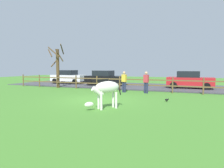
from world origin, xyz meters
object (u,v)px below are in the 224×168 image
Objects in this scene: visitor_right_of_tree at (124,81)px; visitor_left_of_tree at (146,81)px; parked_car_white at (68,77)px; zebra at (106,89)px; parked_car_red at (190,80)px; bare_tree at (57,66)px; parked_car_black at (104,78)px; crow_on_grass at (167,100)px.

visitor_left_of_tree is at bearing 0.98° from visitor_right_of_tree.
parked_car_white is 11.66m from visitor_left_of_tree.
zebra is 0.41× the size of parked_car_red.
visitor_left_of_tree is (-2.93, -4.67, 0.06)m from parked_car_red.
visitor_right_of_tree is at bearing 101.40° from zebra.
visitor_right_of_tree is (7.10, -1.05, -1.17)m from bare_tree.
parked_car_white is at bearing 131.03° from zebra.
visitor_right_of_tree reaches higher than parked_car_white.
parked_car_white is (-4.98, 0.68, 0.00)m from parked_car_black.
visitor_left_of_tree is (0.46, 6.35, -0.02)m from zebra.
bare_tree is 12.38m from parked_car_red.
zebra is 15.24m from parked_car_white.
parked_car_white is 2.47× the size of visitor_right_of_tree.
parked_car_black is at bearing 140.83° from visitor_left_of_tree.
visitor_right_of_tree is (3.75, -4.50, 0.06)m from parked_car_black.
parked_car_black is 7.07m from visitor_left_of_tree.
parked_car_red reaches higher than zebra.
bare_tree is at bearing 138.67° from zebra.
bare_tree is 1.03× the size of parked_car_red.
parked_car_red is at bearing 57.88° from visitor_left_of_tree.
zebra is 0.99× the size of visitor_right_of_tree.
parked_car_red is (13.39, -0.48, 0.00)m from parked_car_white.
parked_car_black is at bearing 45.77° from bare_tree.
parked_car_white is 13.40m from parked_car_red.
zebra is 0.41× the size of parked_car_black.
parked_car_black is 2.45× the size of visitor_right_of_tree.
parked_car_black is at bearing 133.76° from crow_on_grass.
parked_car_white is 1.01× the size of parked_car_red.
bare_tree is 2.54× the size of zebra.
zebra is 0.40× the size of parked_car_white.
bare_tree is 4.60m from parked_car_white.
crow_on_grass is 5.00m from visitor_right_of_tree.
bare_tree is at bearing 173.40° from visitor_left_of_tree.
bare_tree is 7.28m from visitor_right_of_tree.
parked_car_red is (0.97, 7.98, 0.72)m from crow_on_grass.
parked_car_red is 5.52m from visitor_left_of_tree.
visitor_left_of_tree is at bearing 85.88° from zebra.
visitor_left_of_tree is (10.46, -5.15, 0.06)m from parked_car_white.
zebra is at bearing -78.60° from visitor_right_of_tree.
crow_on_grass is 0.05× the size of parked_car_red.
parked_car_white is at bearing 145.76° from crow_on_grass.
bare_tree reaches higher than visitor_right_of_tree.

